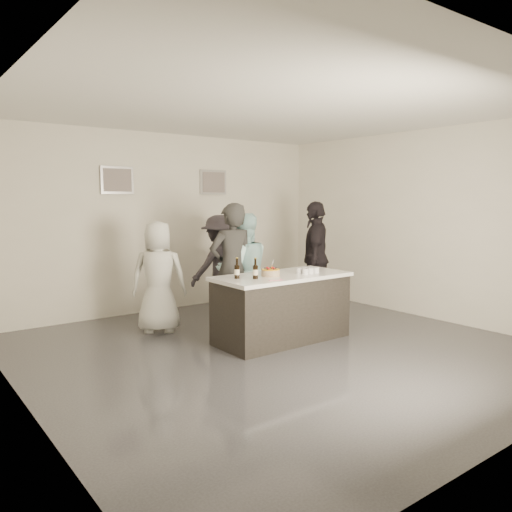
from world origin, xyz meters
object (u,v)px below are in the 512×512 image
at_px(bar_counter, 282,308).
at_px(beer_bottle_a, 237,268).
at_px(cake, 270,273).
at_px(person_guest_left, 159,277).
at_px(beer_bottle_b, 255,269).
at_px(person_guest_right, 315,257).
at_px(person_guest_back, 220,265).
at_px(person_main_black, 232,269).
at_px(person_main_blue, 244,271).

bearing_deg(bar_counter, beer_bottle_a, 173.27).
height_order(bar_counter, cake, cake).
bearing_deg(person_guest_left, cake, 155.89).
relative_size(beer_bottle_b, person_guest_right, 0.14).
distance_m(beer_bottle_a, person_guest_right, 2.39).
bearing_deg(person_guest_back, person_main_black, 61.54).
xyz_separation_m(beer_bottle_b, person_guest_right, (2.05, 1.04, -0.10)).
height_order(person_main_black, person_main_blue, person_main_black).
xyz_separation_m(person_guest_left, person_guest_right, (2.66, -0.44, 0.13)).
distance_m(cake, beer_bottle_b, 0.33).
height_order(beer_bottle_b, person_guest_right, person_guest_right).
xyz_separation_m(bar_counter, person_main_black, (-0.32, 0.72, 0.48)).
height_order(bar_counter, beer_bottle_b, beer_bottle_b).
relative_size(cake, person_guest_right, 0.13).
height_order(beer_bottle_a, person_guest_left, person_guest_left).
xyz_separation_m(person_guest_right, person_guest_back, (-1.38, 0.81, -0.11)).
relative_size(beer_bottle_a, person_guest_left, 0.16).
bearing_deg(beer_bottle_a, beer_bottle_b, -42.51).
distance_m(bar_counter, beer_bottle_a, 0.90).
distance_m(bar_counter, person_guest_right, 1.88).
bearing_deg(person_guest_right, beer_bottle_b, -16.09).
distance_m(bar_counter, beer_bottle_b, 0.77).
bearing_deg(cake, beer_bottle_a, 170.18).
height_order(person_main_black, person_guest_left, person_main_black).
bearing_deg(person_guest_right, bar_counter, -11.10).
xyz_separation_m(beer_bottle_b, person_guest_left, (-0.61, 1.48, -0.23)).
relative_size(beer_bottle_b, person_main_black, 0.14).
distance_m(cake, person_main_blue, 0.88).
distance_m(beer_bottle_a, person_guest_left, 1.41).
height_order(cake, person_guest_left, person_guest_left).
distance_m(person_main_black, person_guest_back, 1.17).
height_order(cake, person_guest_back, person_guest_back).
bearing_deg(beer_bottle_b, bar_counter, 8.83).
bearing_deg(person_main_blue, person_main_black, 41.00).
relative_size(bar_counter, person_guest_right, 1.00).
bearing_deg(beer_bottle_a, person_guest_left, 108.43).
relative_size(person_main_blue, person_guest_right, 0.91).
xyz_separation_m(cake, person_guest_back, (0.37, 1.78, -0.12)).
bearing_deg(person_guest_right, person_guest_back, -73.47).
bearing_deg(beer_bottle_b, person_guest_left, 112.50).
height_order(beer_bottle_a, beer_bottle_b, same).
xyz_separation_m(beer_bottle_b, person_guest_back, (0.67, 1.85, -0.21)).
relative_size(cake, person_guest_left, 0.15).
bearing_deg(person_main_blue, person_guest_right, -159.11).
relative_size(person_main_black, person_guest_back, 1.12).
xyz_separation_m(bar_counter, cake, (-0.20, -0.00, 0.49)).
height_order(bar_counter, person_guest_right, person_guest_right).
bearing_deg(beer_bottle_b, cake, 13.86).
bearing_deg(person_guest_right, person_main_black, -35.48).
xyz_separation_m(person_guest_left, person_guest_back, (1.29, 0.37, 0.02)).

